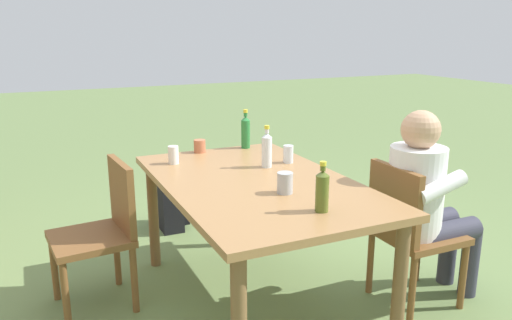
# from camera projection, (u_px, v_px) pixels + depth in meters

# --- Properties ---
(ground_plane) EXTENTS (24.00, 24.00, 0.00)m
(ground_plane) POSITION_uv_depth(u_px,v_px,m) (256.00, 302.00, 3.07)
(ground_plane) COLOR #6B844C
(dining_table) EXTENTS (1.68, 1.02, 0.78)m
(dining_table) POSITION_uv_depth(u_px,v_px,m) (256.00, 195.00, 2.90)
(dining_table) COLOR #A37547
(dining_table) RESTS_ON ground_plane
(chair_near_left) EXTENTS (0.44, 0.44, 0.87)m
(chair_near_left) POSITION_uv_depth(u_px,v_px,m) (408.00, 227.00, 2.95)
(chair_near_left) COLOR brown
(chair_near_left) RESTS_ON ground_plane
(chair_far_right) EXTENTS (0.48, 0.48, 0.87)m
(chair_far_right) POSITION_uv_depth(u_px,v_px,m) (104.00, 227.00, 2.96)
(chair_far_right) COLOR brown
(chair_far_right) RESTS_ON ground_plane
(person_in_white_shirt) EXTENTS (0.47, 0.62, 1.18)m
(person_in_white_shirt) POSITION_uv_depth(u_px,v_px,m) (425.00, 198.00, 2.95)
(person_in_white_shirt) COLOR white
(person_in_white_shirt) RESTS_ON ground_plane
(bottle_clear) EXTENTS (0.06, 0.06, 0.26)m
(bottle_clear) POSITION_uv_depth(u_px,v_px,m) (267.00, 149.00, 3.12)
(bottle_clear) COLOR white
(bottle_clear) RESTS_ON dining_table
(bottle_olive) EXTENTS (0.06, 0.06, 0.24)m
(bottle_olive) POSITION_uv_depth(u_px,v_px,m) (322.00, 190.00, 2.36)
(bottle_olive) COLOR #566623
(bottle_olive) RESTS_ON dining_table
(bottle_green) EXTENTS (0.06, 0.06, 0.28)m
(bottle_green) POSITION_uv_depth(u_px,v_px,m) (246.00, 132.00, 3.62)
(bottle_green) COLOR #287A38
(bottle_green) RESTS_ON dining_table
(cup_steel) EXTENTS (0.08, 0.08, 0.11)m
(cup_steel) POSITION_uv_depth(u_px,v_px,m) (285.00, 183.00, 2.64)
(cup_steel) COLOR #B2B7BC
(cup_steel) RESTS_ON dining_table
(cup_glass) EXTENTS (0.06, 0.06, 0.11)m
(cup_glass) POSITION_uv_depth(u_px,v_px,m) (288.00, 154.00, 3.24)
(cup_glass) COLOR silver
(cup_glass) RESTS_ON dining_table
(cup_white) EXTENTS (0.07, 0.07, 0.12)m
(cup_white) POSITION_uv_depth(u_px,v_px,m) (173.00, 155.00, 3.21)
(cup_white) COLOR white
(cup_white) RESTS_ON dining_table
(cup_terracotta) EXTENTS (0.08, 0.08, 0.09)m
(cup_terracotta) POSITION_uv_depth(u_px,v_px,m) (200.00, 146.00, 3.51)
(cup_terracotta) COLOR #BC6B47
(cup_terracotta) RESTS_ON dining_table
(backpack_by_near_side) EXTENTS (0.33, 0.23, 0.44)m
(backpack_by_near_side) POSITION_uv_depth(u_px,v_px,m) (170.00, 203.00, 4.18)
(backpack_by_near_side) COLOR black
(backpack_by_near_side) RESTS_ON ground_plane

